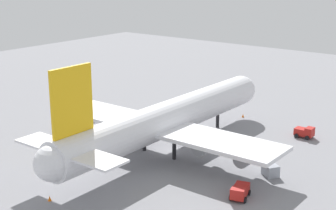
# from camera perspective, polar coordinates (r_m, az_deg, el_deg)

# --- Properties ---
(ground_plane) EXTENTS (240.01, 240.01, 0.00)m
(ground_plane) POSITION_cam_1_polar(r_m,az_deg,el_deg) (93.48, 0.00, -5.23)
(ground_plane) COLOR gray
(cargo_airplane) EXTENTS (60.00, 47.56, 19.68)m
(cargo_airplane) POSITION_cam_1_polar(r_m,az_deg,el_deg) (91.33, -0.05, -1.60)
(cargo_airplane) COLOR silver
(cargo_airplane) RESTS_ON ground_plane
(baggage_tug) EXTENTS (2.61, 3.69, 2.27)m
(baggage_tug) POSITION_cam_1_polar(r_m,az_deg,el_deg) (103.52, 15.42, -3.00)
(baggage_tug) COLOR #B21E19
(baggage_tug) RESTS_ON ground_plane
(pushback_tractor) EXTENTS (4.67, 3.37, 2.08)m
(pushback_tractor) POSITION_cam_1_polar(r_m,az_deg,el_deg) (75.72, 8.26, -9.75)
(pushback_tractor) COLOR #B21E19
(pushback_tractor) RESTS_ON ground_plane
(cargo_container_aft) EXTENTS (3.16, 3.30, 1.93)m
(cargo_container_aft) POSITION_cam_1_polar(r_m,az_deg,el_deg) (84.16, 11.68, -7.33)
(cargo_container_aft) COLOR #999EA8
(cargo_container_aft) RESTS_ON ground_plane
(safety_cone_nose) EXTENTS (0.54, 0.54, 0.77)m
(safety_cone_nose) POSITION_cam_1_polar(r_m,az_deg,el_deg) (114.40, 8.60, -1.22)
(safety_cone_nose) COLOR orange
(safety_cone_nose) RESTS_ON ground_plane
(safety_cone_tail) EXTENTS (0.56, 0.56, 0.80)m
(safety_cone_tail) POSITION_cam_1_polar(r_m,az_deg,el_deg) (76.45, -13.43, -10.38)
(safety_cone_tail) COLOR orange
(safety_cone_tail) RESTS_ON ground_plane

